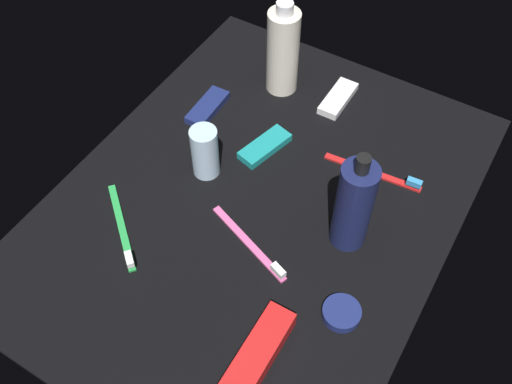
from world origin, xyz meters
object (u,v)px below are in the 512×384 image
object	(u,v)px
deodorant_stick	(205,152)
snack_bar_white	(338,98)
toothbrush_green	(122,230)
toothbrush_red	(379,173)
lotion_bottle	(354,205)
toothbrush_pink	(253,246)
bodywash_bottle	(283,51)
snack_bar_navy	(208,107)
toothpaste_box_red	(253,362)
cream_tin_left	(341,313)
snack_bar_teal	(265,146)

from	to	relation	value
deodorant_stick	snack_bar_white	size ratio (longest dim) A/B	0.97
toothbrush_green	toothbrush_red	distance (cm)	45.50
lotion_bottle	toothbrush_pink	xyz separation A→B (cm)	(9.91, -12.13, -8.18)
deodorant_stick	snack_bar_white	distance (cm)	30.98
bodywash_bottle	toothbrush_red	size ratio (longest dim) A/B	1.09
toothbrush_pink	snack_bar_navy	world-z (taller)	toothbrush_pink
bodywash_bottle	toothbrush_red	distance (cm)	29.79
toothbrush_green	toothbrush_pink	bearing A→B (deg)	112.97
deodorant_stick	snack_bar_white	world-z (taller)	deodorant_stick
toothbrush_pink	toothpaste_box_red	world-z (taller)	toothpaste_box_red
toothbrush_green	snack_bar_navy	bearing A→B (deg)	-172.74
deodorant_stick	toothbrush_green	distance (cm)	19.29
toothbrush_red	toothpaste_box_red	world-z (taller)	toothpaste_box_red
toothbrush_pink	snack_bar_white	world-z (taller)	toothbrush_pink
deodorant_stick	snack_bar_navy	world-z (taller)	deodorant_stick
bodywash_bottle	cream_tin_left	distance (cm)	51.59
toothpaste_box_red	cream_tin_left	xyz separation A→B (cm)	(-13.53, 7.24, -0.79)
toothbrush_green	deodorant_stick	bearing A→B (deg)	166.31
toothbrush_green	toothbrush_pink	distance (cm)	21.75
toothbrush_red	cream_tin_left	size ratio (longest dim) A/B	3.07
toothbrush_red	snack_bar_navy	bearing A→B (deg)	-86.70
cream_tin_left	snack_bar_teal	bearing A→B (deg)	-130.44
lotion_bottle	cream_tin_left	world-z (taller)	lotion_bottle
lotion_bottle	bodywash_bottle	distance (cm)	37.58
snack_bar_navy	snack_bar_white	bearing A→B (deg)	124.80
toothpaste_box_red	snack_bar_navy	world-z (taller)	toothpaste_box_red
snack_bar_white	snack_bar_teal	size ratio (longest dim) A/B	1.00
toothbrush_red	toothbrush_pink	bearing A→B (deg)	-24.54
deodorant_stick	snack_bar_teal	xyz separation A→B (cm)	(-9.78, 6.31, -4.29)
toothbrush_red	cream_tin_left	bearing A→B (deg)	12.73
toothpaste_box_red	snack_bar_white	distance (cm)	56.41
toothbrush_pink	toothpaste_box_red	xyz separation A→B (cm)	(16.82, 10.29, 0.99)
toothbrush_green	toothbrush_red	size ratio (longest dim) A/B	0.81
lotion_bottle	cream_tin_left	distance (cm)	16.34
lotion_bottle	snack_bar_teal	world-z (taller)	lotion_bottle
toothpaste_box_red	cream_tin_left	bearing A→B (deg)	151.22
toothbrush_green	toothpaste_box_red	size ratio (longest dim) A/B	0.83
lotion_bottle	toothbrush_pink	bearing A→B (deg)	-50.75
bodywash_bottle	snack_bar_white	world-z (taller)	bodywash_bottle
toothbrush_red	snack_bar_white	world-z (taller)	toothbrush_red
deodorant_stick	toothpaste_box_red	distance (cm)	37.25
toothbrush_pink	deodorant_stick	bearing A→B (deg)	-122.07
bodywash_bottle	toothpaste_box_red	xyz separation A→B (cm)	(52.70, 25.32, -7.40)
toothbrush_pink	snack_bar_white	bearing A→B (deg)	-174.95
lotion_bottle	snack_bar_navy	bearing A→B (deg)	-109.31
snack_bar_white	cream_tin_left	distance (cm)	46.18
deodorant_stick	toothpaste_box_red	bearing A→B (deg)	44.22
bodywash_bottle	deodorant_stick	world-z (taller)	bodywash_bottle
toothbrush_pink	cream_tin_left	size ratio (longest dim) A/B	2.94
deodorant_stick	snack_bar_white	bearing A→B (deg)	156.52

